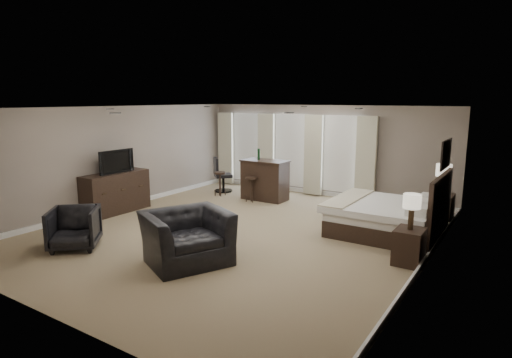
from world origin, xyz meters
The scene contains 16 objects.
room centered at (0.00, 0.00, 1.30)m, with size 7.60×8.60×2.64m.
window_bay centered at (-1.00, 4.11, 1.20)m, with size 5.25×0.20×2.30m.
bed centered at (2.58, 1.60, 0.67)m, with size 2.12×2.02×1.35m, color silver.
nightstand_near centered at (3.47, 0.15, 0.30)m, with size 0.46×0.56×0.61m, color black.
nightstand_far centered at (3.47, 3.05, 0.33)m, with size 0.50×0.61×0.66m, color black.
lamp_near centered at (3.47, 0.15, 0.91)m, with size 0.30×0.30×0.61m, color beige.
lamp_far centered at (3.47, 3.05, 1.01)m, with size 0.33×0.33×0.69m, color beige.
wall_art centered at (3.70, 1.60, 1.75)m, with size 0.04×0.96×0.56m, color slate.
dresser centered at (-3.45, -0.33, 0.50)m, with size 0.55×1.72×1.00m, color black.
tv centered at (-3.45, -0.33, 1.06)m, with size 0.99×0.57×0.13m, color black.
armchair_near centered at (0.25, -1.86, 0.60)m, with size 1.37×0.89×1.20m, color black.
armchair_far centered at (-2.00, -2.48, 0.43)m, with size 0.84×0.79×0.86m, color black.
bar_counter centered at (-1.08, 2.83, 0.56)m, with size 1.28×0.67×1.12m, color black.
bar_stool_left centered at (-2.42, 2.53, 0.35)m, with size 0.33×0.33×0.70m, color black.
bar_stool_right centered at (-1.27, 2.43, 0.34)m, with size 0.32×0.32×0.68m, color black.
desk_chair centered at (-2.67, 3.02, 0.53)m, with size 0.54×0.54×1.05m, color black.
Camera 1 is at (5.05, -7.09, 2.79)m, focal length 30.00 mm.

